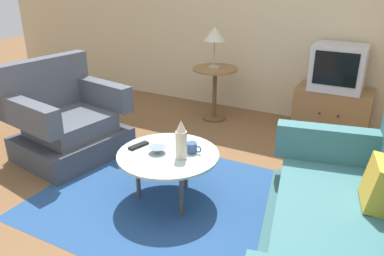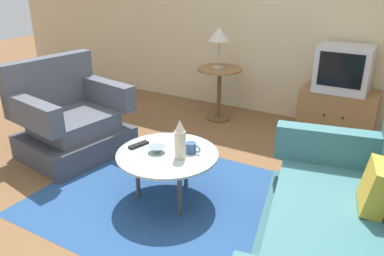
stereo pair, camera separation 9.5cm
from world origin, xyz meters
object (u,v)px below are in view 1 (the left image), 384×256
tv_stand (332,111)px  mug (192,148)px  table_lamp (215,35)px  coffee_table (168,157)px  bowl (157,150)px  vase (181,140)px  side_table (215,82)px  tv_remote_silver (183,143)px  armchair (67,123)px  tv_remote_dark (139,146)px  television (338,67)px  couch (348,237)px

tv_stand → mug: tv_stand is taller
table_lamp → mug: (0.61, -1.70, -0.58)m
coffee_table → bowl: 0.10m
coffee_table → bowl: bearing=-160.6°
vase → mug: (0.03, 0.12, -0.11)m
side_table → tv_remote_silver: 1.68m
vase → mug: vase is taller
vase → tv_stand: bearing=69.5°
side_table → tv_remote_silver: (0.46, -1.61, -0.04)m
armchair → bowl: size_ratio=7.83×
armchair → tv_remote_silver: (1.34, -0.04, 0.10)m
bowl → tv_remote_dark: bowl is taller
tv_stand → tv_remote_silver: size_ratio=5.70×
television → armchair: bearing=-141.0°
table_lamp → vase: size_ratio=1.56×
bowl → coffee_table: bearing=19.4°
coffee_table → table_lamp: table_lamp is taller
table_lamp → mug: 1.90m
coffee_table → mug: 0.20m
table_lamp → tv_remote_dark: size_ratio=2.60×
television → tv_remote_silver: television is taller
mug → vase: bearing=-103.2°
armchair → tv_remote_silver: armchair is taller
armchair → television: television is taller
side_table → mug: bearing=-70.7°
tv_stand → table_lamp: size_ratio=1.67×
armchair → tv_stand: size_ratio=1.34×
armchair → couch: (2.70, -0.51, -0.01)m
table_lamp → tv_remote_dark: (0.18, -1.81, -0.61)m
mug → armchair: bearing=174.6°
vase → tv_remote_silver: 0.28m
television → vase: 2.22m
couch → side_table: (-1.81, 2.08, 0.15)m
mug → tv_remote_dark: mug is taller
side_table → vase: size_ratio=2.09×
coffee_table → vase: (0.13, -0.02, 0.18)m
table_lamp → tv_remote_silver: (0.47, -1.60, -0.61)m
table_lamp → tv_stand: bearing=10.8°
side_table → tv_stand: bearing=10.5°
couch → television: 2.40m
bowl → tv_remote_dark: bearing=174.6°
armchair → vase: 1.50m
armchair → table_lamp: table_lamp is taller
couch → television: bearing=-0.1°
television → vase: size_ratio=1.76×
armchair → table_lamp: 1.92m
couch → bowl: bearing=69.3°
table_lamp → mug: size_ratio=3.75×
coffee_table → mug: (0.16, 0.10, 0.07)m
armchair → side_table: armchair is taller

